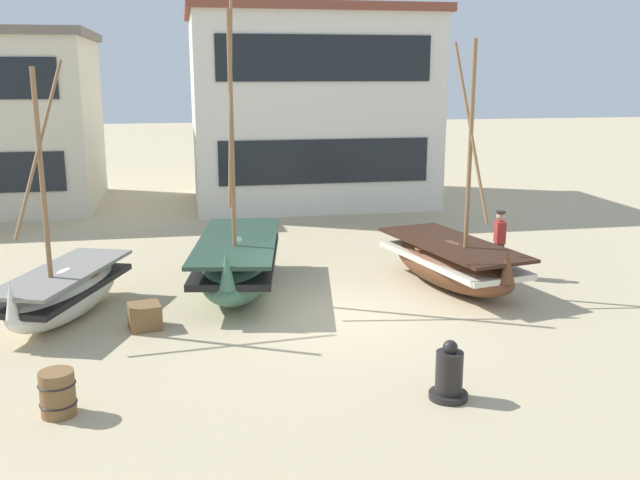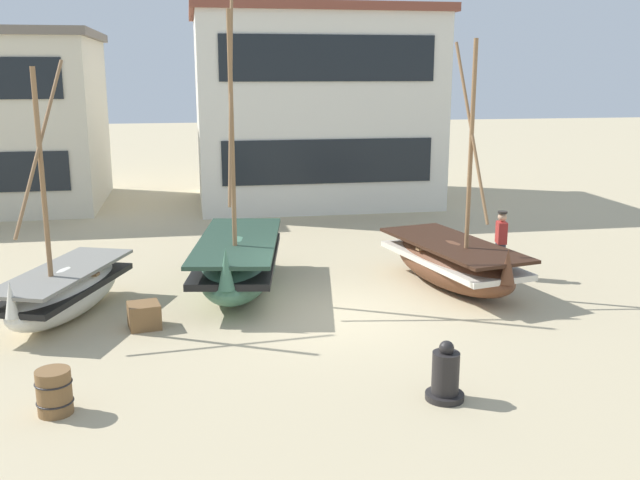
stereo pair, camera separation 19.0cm
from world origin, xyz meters
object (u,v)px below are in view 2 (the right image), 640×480
Objects in this scene: fishing_boat_near_left at (65,290)px; fisherman_by_hull at (501,245)px; fishing_boat_centre_large at (453,262)px; wooden_barrel at (54,392)px; fishing_boat_far_right at (238,262)px; cargo_crate at (144,316)px; harbor_building_main at (312,106)px; capstan_winch at (445,376)px.

fishing_boat_near_left is 10.29m from fisherman_by_hull.
fishing_boat_centre_large is 8.21× the size of wooden_barrel.
fishing_boat_far_right is (3.70, 1.22, 0.11)m from fishing_boat_near_left.
cargo_crate is 0.07× the size of harbor_building_main.
fishing_boat_near_left is at bearing 141.73° from capstan_winch.
fisherman_by_hull is 7.36m from capstan_winch.
capstan_winch is 1.39× the size of wooden_barrel.
fishing_boat_near_left is 15.44m from harbor_building_main.
fishing_boat_far_right is at bearing 173.44° from fishing_boat_centre_large.
capstan_winch reaches higher than cargo_crate.
cargo_crate is at bearing -165.77° from fisherman_by_hull.
wooden_barrel is at bearing -107.13° from cargo_crate.
wooden_barrel is 0.08× the size of harbor_building_main.
wooden_barrel is at bearing -147.66° from fishing_boat_centre_large.
fisherman_by_hull is at bearing 14.23° from cargo_crate.
wooden_barrel is at bearing -149.18° from fisherman_by_hull.
fishing_boat_far_right is at bearing 18.28° from fishing_boat_near_left.
fishing_boat_centre_large reaches higher than capstan_winch.
fisherman_by_hull reaches higher than wooden_barrel.
cargo_crate is at bearing -112.46° from harbor_building_main.
fishing_boat_far_right is 11.48× the size of cargo_crate.
fishing_boat_centre_large is at bearing -158.70° from fisherman_by_hull.
wooden_barrel is 19.30m from harbor_building_main.
wooden_barrel is (-5.96, 0.57, -0.04)m from capstan_winch.
fishing_boat_centre_large is at bearing 4.18° from fishing_boat_near_left.
harbor_building_main reaches higher than fishing_boat_centre_large.
harbor_building_main reaches higher than fisherman_by_hull.
fishing_boat_centre_large is at bearing 68.63° from capstan_winch.
fishing_boat_far_right is 7.19× the size of capstan_winch.
harbor_building_main reaches higher than wooden_barrel.
harbor_building_main is (6.94, 17.70, 3.35)m from wooden_barrel.
fisherman_by_hull is 2.76× the size of cargo_crate.
cargo_crate is (1.66, -0.96, -0.33)m from fishing_boat_near_left.
harbor_building_main reaches higher than fishing_boat_near_left.
fishing_boat_near_left is at bearing -119.67° from harbor_building_main.
wooden_barrel is at bearing -118.61° from fishing_boat_far_right.
fishing_boat_near_left is 7.54× the size of wooden_barrel.
wooden_barrel is 3.76m from cargo_crate.
fishing_boat_centre_large reaches higher than cargo_crate.
fishing_boat_centre_large is 7.29m from cargo_crate.
fishing_boat_centre_large is 9.73m from wooden_barrel.
fisherman_by_hull is at bearing 30.82° from wooden_barrel.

